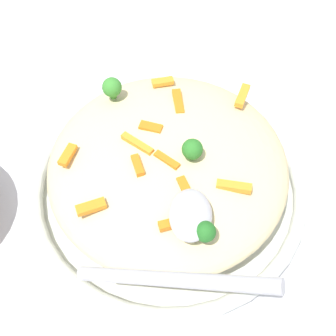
% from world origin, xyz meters
% --- Properties ---
extents(ground_plane, '(2.40, 2.40, 0.00)m').
position_xyz_m(ground_plane, '(0.00, 0.00, 0.00)').
color(ground_plane, silver).
extents(serving_bowl, '(0.32, 0.32, 0.04)m').
position_xyz_m(serving_bowl, '(0.00, 0.00, 0.02)').
color(serving_bowl, silver).
rests_on(serving_bowl, ground_plane).
extents(pasta_mound, '(0.27, 0.26, 0.07)m').
position_xyz_m(pasta_mound, '(0.00, 0.00, 0.06)').
color(pasta_mound, beige).
rests_on(pasta_mound, serving_bowl).
extents(carrot_piece_0, '(0.03, 0.02, 0.01)m').
position_xyz_m(carrot_piece_0, '(0.01, -0.10, 0.10)').
color(carrot_piece_0, orange).
rests_on(carrot_piece_0, pasta_mound).
extents(carrot_piece_1, '(0.03, 0.02, 0.01)m').
position_xyz_m(carrot_piece_1, '(0.03, -0.03, 0.10)').
color(carrot_piece_1, orange).
rests_on(carrot_piece_1, pasta_mound).
extents(carrot_piece_2, '(0.01, 0.04, 0.01)m').
position_xyz_m(carrot_piece_2, '(0.04, 0.07, 0.10)').
color(carrot_piece_2, orange).
rests_on(carrot_piece_2, pasta_mound).
extents(carrot_piece_3, '(0.04, 0.02, 0.01)m').
position_xyz_m(carrot_piece_3, '(-0.07, 0.01, 0.10)').
color(carrot_piece_3, orange).
rests_on(carrot_piece_3, pasta_mound).
extents(carrot_piece_4, '(0.02, 0.03, 0.01)m').
position_xyz_m(carrot_piece_4, '(0.07, -0.07, 0.10)').
color(carrot_piece_4, orange).
rests_on(carrot_piece_4, pasta_mound).
extents(carrot_piece_5, '(0.02, 0.03, 0.01)m').
position_xyz_m(carrot_piece_5, '(-0.02, -0.02, 0.10)').
color(carrot_piece_5, orange).
rests_on(carrot_piece_5, pasta_mound).
extents(carrot_piece_6, '(0.03, 0.02, 0.01)m').
position_xyz_m(carrot_piece_6, '(-0.08, 0.08, 0.10)').
color(carrot_piece_6, orange).
rests_on(carrot_piece_6, pasta_mound).
extents(carrot_piece_7, '(0.04, 0.02, 0.01)m').
position_xyz_m(carrot_piece_7, '(0.05, 0.02, 0.10)').
color(carrot_piece_7, orange).
rests_on(carrot_piece_7, pasta_mound).
extents(carrot_piece_8, '(0.02, 0.03, 0.01)m').
position_xyz_m(carrot_piece_8, '(-0.10, -0.01, 0.09)').
color(carrot_piece_8, orange).
rests_on(carrot_piece_8, pasta_mound).
extents(carrot_piece_9, '(0.02, 0.03, 0.01)m').
position_xyz_m(carrot_piece_9, '(0.02, -0.00, 0.10)').
color(carrot_piece_9, orange).
rests_on(carrot_piece_9, pasta_mound).
extents(carrot_piece_10, '(0.02, 0.03, 0.01)m').
position_xyz_m(carrot_piece_10, '(0.09, 0.01, 0.10)').
color(carrot_piece_10, orange).
rests_on(carrot_piece_10, pasta_mound).
extents(carrot_piece_11, '(0.03, 0.04, 0.01)m').
position_xyz_m(carrot_piece_11, '(0.00, -0.03, 0.10)').
color(carrot_piece_11, orange).
rests_on(carrot_piece_11, pasta_mound).
extents(broccoli_floret_0, '(0.02, 0.02, 0.03)m').
position_xyz_m(broccoli_floret_0, '(0.01, 0.03, 0.11)').
color(broccoli_floret_0, '#296820').
rests_on(broccoli_floret_0, pasta_mound).
extents(broccoli_floret_1, '(0.02, 0.02, 0.03)m').
position_xyz_m(broccoli_floret_1, '(-0.07, -0.07, 0.11)').
color(broccoli_floret_1, '#377928').
rests_on(broccoli_floret_1, pasta_mound).
extents(broccoli_floret_2, '(0.02, 0.02, 0.02)m').
position_xyz_m(broccoli_floret_2, '(0.10, 0.04, 0.11)').
color(broccoli_floret_2, '#205B1C').
rests_on(broccoli_floret_2, pasta_mound).
extents(serving_spoon, '(0.13, 0.16, 0.09)m').
position_xyz_m(serving_spoon, '(0.11, 0.02, 0.12)').
color(serving_spoon, '#B7B7BC').
rests_on(serving_spoon, pasta_mound).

